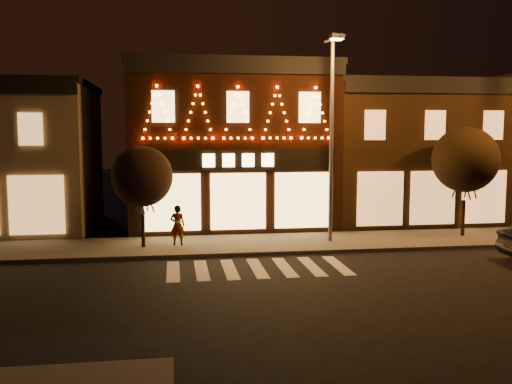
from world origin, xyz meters
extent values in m
plane|color=black|center=(0.00, 0.00, 0.00)|extent=(120.00, 120.00, 0.00)
cube|color=#47423D|center=(2.00, 8.00, 0.07)|extent=(44.00, 4.00, 0.15)
cube|color=black|center=(0.00, 14.00, 4.00)|extent=(10.00, 8.00, 8.00)
cube|color=black|center=(0.00, 14.00, 8.15)|extent=(10.20, 8.20, 0.30)
cube|color=black|center=(0.00, 9.95, 7.75)|extent=(10.00, 0.25, 0.50)
cube|color=black|center=(0.00, 9.90, 3.60)|extent=(9.00, 0.15, 0.90)
cube|color=#FFD87F|center=(0.00, 9.80, 3.60)|extent=(3.40, 0.08, 0.60)
cube|color=#382413|center=(9.50, 14.00, 3.60)|extent=(9.00, 8.00, 7.20)
cube|color=black|center=(9.50, 14.00, 7.35)|extent=(9.20, 8.20, 0.30)
cube|color=black|center=(9.50, 9.95, 6.95)|extent=(9.00, 0.25, 0.50)
cylinder|color=#59595E|center=(3.78, 7.83, 4.45)|extent=(0.17, 0.17, 8.60)
cylinder|color=#59595E|center=(3.61, 6.98, 8.64)|extent=(0.44, 1.71, 0.11)
cube|color=#59595E|center=(3.44, 6.14, 8.59)|extent=(0.59, 0.40, 0.19)
cube|color=orange|center=(3.44, 6.14, 8.47)|extent=(0.44, 0.29, 0.05)
cylinder|color=black|center=(-4.21, 7.73, 0.83)|extent=(0.16, 0.16, 1.37)
sphere|color=black|center=(-4.21, 7.73, 3.08)|extent=(2.50, 2.50, 2.50)
cylinder|color=black|center=(10.17, 8.23, 0.96)|extent=(0.18, 0.18, 1.63)
sphere|color=black|center=(10.17, 8.23, 3.63)|extent=(2.97, 2.97, 2.97)
imported|color=gray|center=(-2.80, 7.90, 1.00)|extent=(0.68, 0.51, 1.69)
camera|label=1|loc=(-2.95, -15.55, 4.89)|focal=39.44mm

